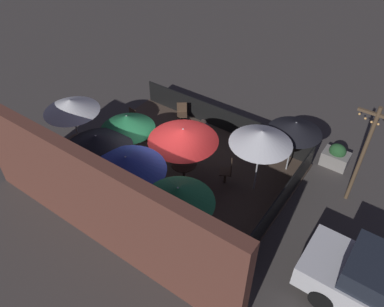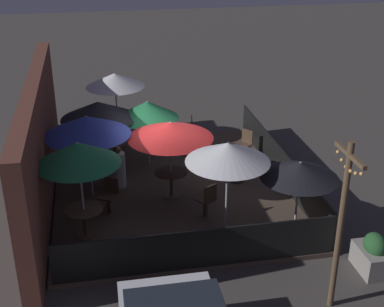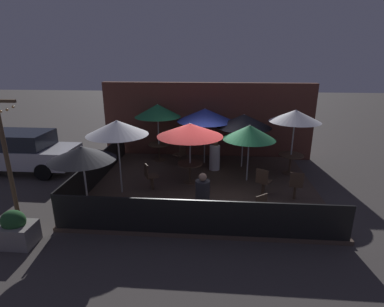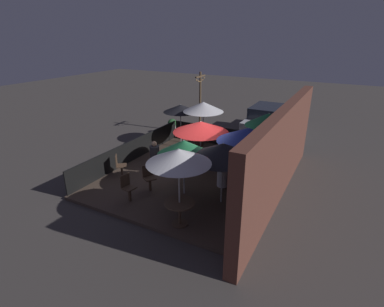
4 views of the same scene
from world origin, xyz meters
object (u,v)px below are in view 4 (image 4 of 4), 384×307
at_px(patio_umbrella_0, 179,156).
at_px(dining_table_1, 200,158).
at_px(patio_umbrella_2, 269,119).
at_px(patio_umbrella_7, 181,108).
at_px(patio_chair_0, 149,177).
at_px(patio_chair_2, 128,187).
at_px(patron_1, 223,173).
at_px(patio_umbrella_4, 203,107).
at_px(dining_table_2, 265,155).
at_px(parked_car_0, 266,119).
at_px(dining_table_0, 180,207).
at_px(planter_box, 172,128).
at_px(patio_chair_1, 199,147).
at_px(patio_umbrella_1, 201,127).
at_px(patio_umbrella_3, 223,151).
at_px(patio_umbrella_5, 248,135).
at_px(patio_chair_4, 120,165).
at_px(patio_umbrella_6, 184,147).
at_px(light_post, 200,100).
at_px(patron_0, 155,155).
at_px(patio_chair_3, 243,162).

xyz_separation_m(patio_umbrella_0, dining_table_1, (-3.73, -1.18, -1.65)).
xyz_separation_m(patio_umbrella_2, patio_umbrella_7, (-1.13, -4.82, -0.32)).
bearing_deg(patio_chair_0, patio_chair_2, -68.68).
distance_m(patio_umbrella_7, patron_1, 5.39).
bearing_deg(patio_chair_2, patio_umbrella_4, 97.70).
xyz_separation_m(dining_table_2, parked_car_0, (-5.29, -1.44, 0.15)).
height_order(patio_chair_0, patron_1, patron_1).
height_order(patio_umbrella_2, dining_table_0, patio_umbrella_2).
distance_m(patio_chair_2, planter_box, 7.82).
bearing_deg(dining_table_0, patio_umbrella_0, 0.00).
height_order(dining_table_1, patio_chair_1, patio_chair_1).
height_order(patio_umbrella_1, patio_umbrella_3, patio_umbrella_3).
height_order(patio_umbrella_7, dining_table_2, patio_umbrella_7).
height_order(patio_umbrella_2, patio_chair_1, patio_umbrella_2).
height_order(patio_umbrella_5, patio_chair_4, patio_umbrella_5).
distance_m(patio_umbrella_3, patio_chair_2, 3.49).
bearing_deg(patio_umbrella_7, patio_umbrella_6, 31.44).
xyz_separation_m(patio_umbrella_6, dining_table_0, (1.70, 0.81, -1.19)).
relative_size(patio_umbrella_4, dining_table_2, 2.67).
xyz_separation_m(patio_umbrella_5, light_post, (-5.26, -4.58, -0.16)).
bearing_deg(patio_umbrella_7, patio_umbrella_2, 76.80).
relative_size(patio_umbrella_5, patio_umbrella_7, 1.13).
bearing_deg(patio_chair_0, patio_umbrella_3, 41.96).
distance_m(dining_table_0, dining_table_2, 5.39).
relative_size(patio_umbrella_0, patio_chair_0, 2.57).
xyz_separation_m(patio_umbrella_3, patio_umbrella_7, (-4.63, -4.29, -0.06)).
distance_m(patio_umbrella_6, dining_table_1, 2.39).
distance_m(patron_0, light_post, 5.57).
distance_m(patio_umbrella_7, patio_chair_4, 4.87).
distance_m(patio_umbrella_1, dining_table_1, 1.34).
bearing_deg(patio_umbrella_5, planter_box, -126.24).
xyz_separation_m(patio_chair_2, light_post, (-8.21, -1.38, 1.36)).
height_order(patio_umbrella_2, dining_table_1, patio_umbrella_2).
height_order(dining_table_0, patio_chair_3, patio_chair_3).
bearing_deg(patron_1, patio_chair_0, 69.06).
distance_m(patio_umbrella_5, patio_chair_3, 1.86).
bearing_deg(patio_chair_4, patio_umbrella_5, -18.84).
xyz_separation_m(patio_umbrella_1, patron_0, (0.53, -1.95, -1.43)).
distance_m(patio_umbrella_7, light_post, 2.17).
relative_size(dining_table_2, patio_chair_3, 0.97).
xyz_separation_m(patio_umbrella_1, patio_chair_4, (2.01, -2.63, -1.44)).
distance_m(patio_umbrella_2, patron_0, 5.02).
bearing_deg(patio_chair_4, patio_umbrella_1, 0.00).
distance_m(patio_chair_1, patio_chair_3, 2.50).
bearing_deg(patron_0, patio_chair_0, -94.92).
relative_size(patio_umbrella_4, patio_umbrella_7, 1.19).
xyz_separation_m(patio_umbrella_0, patio_umbrella_6, (-1.70, -0.81, -0.44)).
bearing_deg(patio_chair_0, patron_1, 66.87).
xyz_separation_m(patio_chair_2, patron_1, (-2.52, 2.46, 0.01)).
bearing_deg(patio_umbrella_5, patio_chair_0, -56.64).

